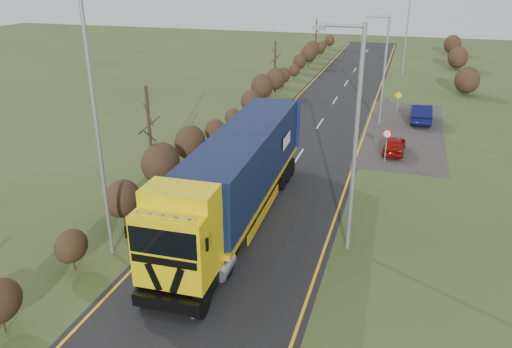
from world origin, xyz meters
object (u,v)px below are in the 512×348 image
Objects in this scene: car_red_hatchback at (394,145)px; speed_sign at (387,139)px; lorry at (237,174)px; car_blue_sedan at (421,113)px; streetlight_near at (353,133)px.

speed_sign is at bearing 77.44° from car_red_hatchback.
car_red_hatchback is at bearing 59.36° from lorry.
speed_sign is (6.45, 10.64, -1.00)m from lorry.
car_blue_sedan is (8.63, 20.84, -1.80)m from lorry.
lorry is 12.48m from speed_sign.
car_blue_sedan reaches higher than car_red_hatchback.
lorry reaches higher than car_blue_sedan.
lorry is 22.63m from car_blue_sedan.
lorry reaches higher than speed_sign.
car_red_hatchback is at bearing 83.55° from streetlight_near.
streetlight_near reaches higher than lorry.
speed_sign is (1.03, 11.61, -3.88)m from streetlight_near.
lorry is 4.73× the size of car_red_hatchback.
streetlight_near reaches higher than car_red_hatchback.
car_red_hatchback is 14.44m from streetlight_near.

